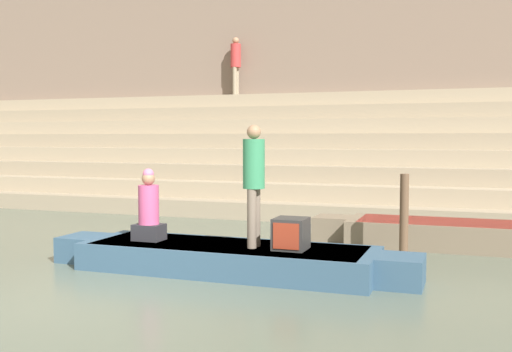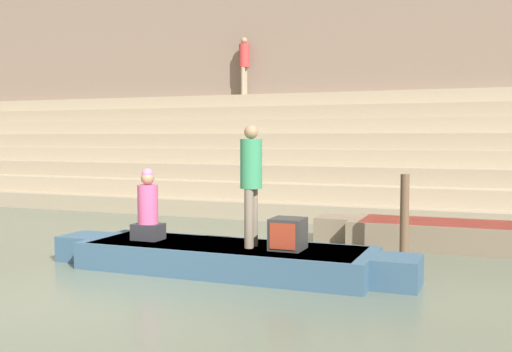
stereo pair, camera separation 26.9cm
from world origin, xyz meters
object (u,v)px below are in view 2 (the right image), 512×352
person_on_steps (244,62)px  person_rowing (148,210)px  mooring_post (404,218)px  tv_set (288,234)px  person_standing (251,176)px  moored_boat_shore (491,237)px  rowboat_main (225,257)px

person_on_steps → person_rowing: bearing=-1.8°
mooring_post → person_on_steps: person_on_steps is taller
person_rowing → tv_set: 2.18m
person_standing → moored_boat_shore: bearing=54.0°
person_standing → tv_set: bearing=10.8°
tv_set → person_on_steps: person_on_steps is taller
person_rowing → person_on_steps: size_ratio=0.60×
person_standing → rowboat_main: bearing=-176.0°
moored_boat_shore → person_rowing: bearing=-146.2°
rowboat_main → person_on_steps: size_ratio=3.05×
tv_set → moored_boat_shore: tv_set is taller
person_standing → moored_boat_shore: 4.49m
tv_set → person_standing: bearing=-175.7°
tv_set → mooring_post: mooring_post is taller
person_on_steps → person_standing: bearing=7.0°
tv_set → moored_boat_shore: bearing=52.8°
moored_boat_shore → mooring_post: 1.87m
person_standing → tv_set: 0.93m
person_rowing → moored_boat_shore: bearing=25.2°
rowboat_main → person_rowing: person_rowing is taller
rowboat_main → person_standing: bearing=-7.4°
rowboat_main → person_rowing: (-1.23, -0.04, 0.61)m
person_rowing → moored_boat_shore: person_rowing is taller
rowboat_main → tv_set: size_ratio=11.62×
person_standing → person_on_steps: size_ratio=0.96×
person_standing → person_rowing: size_ratio=1.59×
rowboat_main → moored_boat_shore: 4.63m
mooring_post → person_standing: bearing=-136.9°
tv_set → mooring_post: bearing=55.2°
person_standing → person_on_steps: (-4.06, 9.55, 2.86)m
person_standing → mooring_post: (1.84, 1.73, -0.70)m
moored_boat_shore → person_on_steps: person_on_steps is taller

